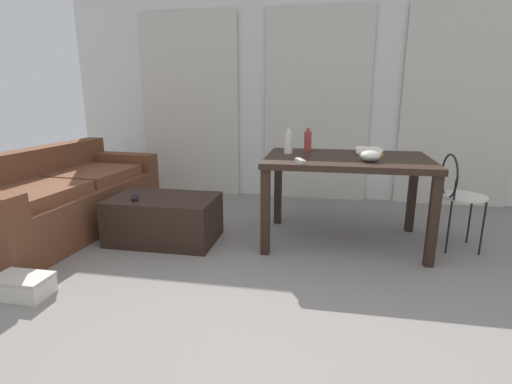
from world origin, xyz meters
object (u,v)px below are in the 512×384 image
Objects in this scene: wire_chair at (456,190)px; bottle_far at (288,142)px; coffee_table at (164,219)px; tv_remote_primary at (135,198)px; tv_remote_on_table at (300,161)px; book_stack at (369,151)px; craft_table at (346,168)px; bottle_near at (308,141)px; bowl at (370,156)px; shoebox at (23,286)px; couch at (60,200)px.

wire_chair is 1.45m from bottle_far.
coffee_table is 6.17× the size of tv_remote_primary.
tv_remote_on_table reaches higher than coffee_table.
book_stack is 0.79m from tv_remote_on_table.
bottle_near is (-0.35, 0.30, 0.19)m from craft_table.
bottle_near is 1.40× the size of tv_remote_primary.
wire_chair is 0.81m from bowl.
bottle_near is 0.74× the size of book_stack.
tv_remote_primary is (-1.98, -0.58, -0.38)m from book_stack.
bottle_near is (1.22, 0.56, 0.66)m from coffee_table.
bottle_near is at bearing 43.78° from shoebox.
tv_remote_primary is (-1.41, -0.04, -0.36)m from tv_remote_on_table.
bottle_far is (-0.51, 0.10, 0.20)m from craft_table.
craft_table is at bearing -13.52° from tv_remote_primary.
couch is 2.86m from bowl.
couch is 9.37× the size of bottle_far.
shoebox is (-1.57, -1.47, -0.79)m from bottle_far.
craft_table is at bearing 17.39° from tv_remote_on_table.
coffee_table is 1.30m from bottle_far.
wire_chair reaches higher than tv_remote_primary.
couch is at bearing -179.57° from bowl.
tv_remote_on_table is at bearing -23.38° from tv_remote_primary.
tv_remote_primary is (-2.68, -0.38, -0.10)m from wire_chair.
coffee_table is 2.59× the size of shoebox.
couch is 2.26× the size of coffee_table.
bottle_near is 0.94× the size of bottle_far.
craft_table is 0.29m from bowl.
tv_remote_primary is 0.42× the size of shoebox.
couch is 2.91m from book_stack.
craft_table is at bearing 4.43° from couch.
wire_chair is 3.63× the size of bottle_far.
wire_chair reaches higher than craft_table.
couch is 0.88m from tv_remote_primary.
bottle_near reaches higher than wire_chair.
bottle_far is 1.49× the size of tv_remote_primary.
couch is 7.33× the size of book_stack.
tv_remote_primary is (-1.78, -0.36, -0.26)m from craft_table.
wire_chair is 0.78m from book_stack.
tv_remote_on_table is (-0.02, -0.62, -0.08)m from bottle_near.
bottle_far reaches higher than shoebox.
bottle_far is (1.06, 0.36, 0.66)m from coffee_table.
tv_remote_primary is (0.86, -0.16, 0.10)m from couch.
tv_remote_on_table is at bearing -165.63° from bowl.
bottle_near reaches higher than couch.
craft_table is 4.79× the size of book_stack.
bottle_far is 0.62× the size of shoebox.
tv_remote_on_table reaches higher than tv_remote_primary.
shoebox is (-2.98, -1.39, -0.44)m from wire_chair.
shoebox is (-0.51, -1.11, -0.13)m from coffee_table.
bottle_far is at bearing 8.20° from couch.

